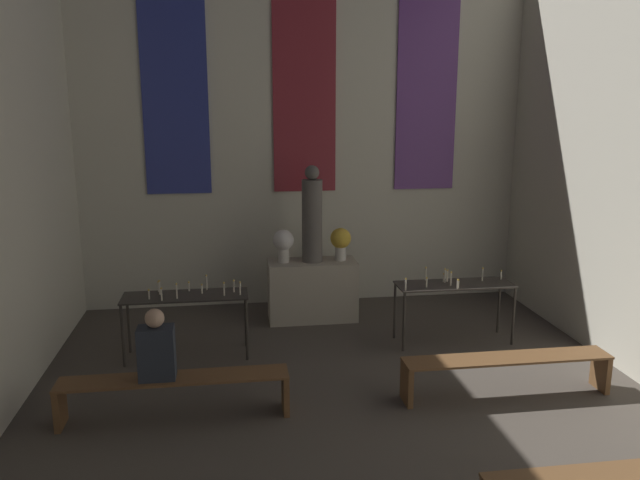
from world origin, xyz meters
The scene contains 10 objects.
wall_back centered at (0.00, 10.12, 2.87)m, with size 7.15×0.16×5.69m.
altar centered at (0.00, 9.18, 0.45)m, with size 1.30×0.58×0.89m.
statue centered at (0.00, 9.18, 1.55)m, with size 0.30×0.30×1.42m.
flower_vase_left centered at (-0.42, 9.18, 1.19)m, with size 0.31×0.31×0.49m.
flower_vase_right centered at (0.42, 9.18, 1.19)m, with size 0.31×0.31×0.49m.
candle_rack_left centered at (-1.76, 8.00, 0.73)m, with size 1.56×0.52×1.02m.
candle_rack_right centered at (1.77, 8.00, 0.73)m, with size 1.56×0.52×1.01m.
pew_back_left centered at (-1.79, 6.37, 0.34)m, with size 2.32×0.36×0.46m.
pew_back_right centered at (1.79, 6.37, 0.34)m, with size 2.32×0.36×0.46m.
person_seated centered at (-1.95, 6.37, 0.78)m, with size 0.36×0.24×0.74m.
Camera 1 is at (-1.16, 0.34, 3.19)m, focal length 35.00 mm.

